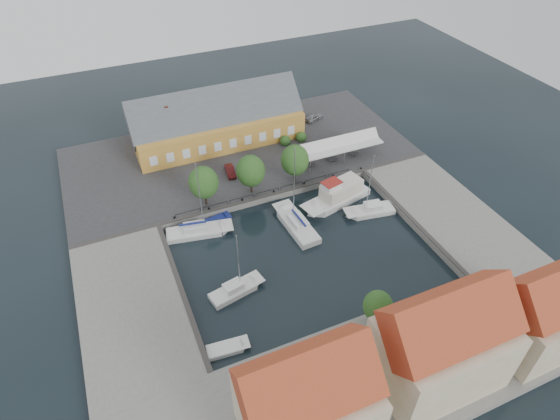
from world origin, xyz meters
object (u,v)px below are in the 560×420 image
center_sailboat (297,225)px  east_boat_a (370,211)px  trawler (338,196)px  car_red (230,171)px  west_boat_a (198,232)px  launch_sw (227,349)px  car_silver (314,117)px  launch_nw (217,221)px  tent_canopy (339,146)px  warehouse (213,122)px  west_boat_c (236,291)px

center_sailboat → east_boat_a: center_sailboat is taller
trawler → car_red: bearing=137.8°
trawler → west_boat_a: size_ratio=0.96×
car_red → west_boat_a: (-8.19, -10.18, -1.32)m
west_boat_a → launch_sw: 19.13m
car_red → launch_sw: size_ratio=0.75×
car_silver → center_sailboat: center_sailboat is taller
center_sailboat → launch_nw: 11.32m
trawler → launch_nw: size_ratio=2.70×
car_red → launch_nw: (-5.14, -8.86, -1.50)m
tent_canopy → east_boat_a: size_ratio=1.32×
east_boat_a → launch_nw: bearing=161.7°
tent_canopy → trawler: bearing=-118.9°
west_boat_a → east_boat_a: bearing=-13.1°
warehouse → car_red: size_ratio=7.96×
west_boat_c → launch_nw: (1.74, 13.19, -0.17)m
west_boat_a → west_boat_c: size_ratio=1.26×
tent_canopy → west_boat_a: west_boat_a is taller
west_boat_c → launch_sw: (-3.45, -7.14, -0.17)m
car_silver → east_boat_a: 26.09m
car_red → car_silver: bearing=33.2°
launch_nw → center_sailboat: bearing=-29.0°
tent_canopy → east_boat_a: bearing=-97.1°
center_sailboat → launch_nw: (-9.90, 5.50, -0.27)m
east_boat_a → launch_nw: (-20.97, 6.93, -0.17)m
center_sailboat → west_boat_a: center_sailboat is taller
trawler → west_boat_c: size_ratio=1.21×
trawler → east_boat_a: (3.06, -4.21, -0.75)m
car_silver → launch_nw: (-24.76, -18.85, -1.54)m
car_red → launch_sw: (-10.33, -29.19, -1.50)m
center_sailboat → car_silver: bearing=58.6°
warehouse → trawler: warehouse is taller
car_silver → west_boat_a: bearing=105.7°
car_silver → tent_canopy: bearing=150.3°
launch_nw → trawler: bearing=-8.6°
tent_canopy → center_sailboat: (-12.65, -11.17, -3.32)m
launch_sw → car_silver: bearing=52.6°
center_sailboat → trawler: size_ratio=1.13×
tent_canopy → warehouse: bearing=140.1°
west_boat_a → launch_sw: (-2.14, -19.01, -0.18)m
center_sailboat → trawler: bearing=19.1°
car_silver → warehouse: bearing=67.7°
west_boat_c → center_sailboat: bearing=33.5°
tent_canopy → car_red: size_ratio=3.90×
car_red → west_boat_c: bearing=-101.2°
center_sailboat → east_boat_a: bearing=-7.4°
car_red → center_sailboat: (4.76, -14.35, -1.23)m
center_sailboat → launch_sw: 21.16m
warehouse → west_boat_a: size_ratio=2.37×
car_silver → launch_sw: size_ratio=0.77×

